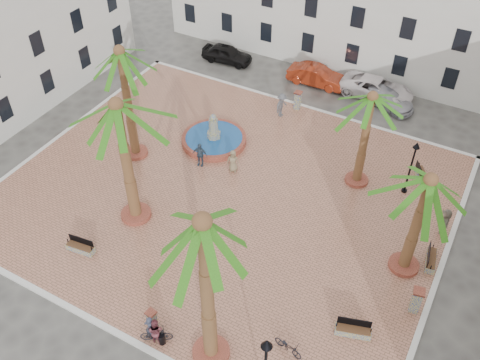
{
  "coord_description": "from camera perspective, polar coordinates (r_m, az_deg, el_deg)",
  "views": [
    {
      "loc": [
        12.31,
        -20.52,
        22.7
      ],
      "look_at": [
        1.0,
        0.0,
        1.6
      ],
      "focal_mm": 40.0,
      "sensor_mm": 36.0,
      "label": 1
    }
  ],
  "objects": [
    {
      "name": "palm_e",
      "position": [
        26.44,
        19.3,
        -1.3
      ],
      "size": [
        5.23,
        5.23,
        6.58
      ],
      "color": "#A04634",
      "rests_on": "plaza"
    },
    {
      "name": "palm_sw",
      "position": [
        27.63,
        -12.82,
        6.26
      ],
      "size": [
        5.72,
        5.72,
        8.19
      ],
      "color": "#A04634",
      "rests_on": "plaza"
    },
    {
      "name": "plaza",
      "position": [
        32.93,
        -1.52,
        -1.41
      ],
      "size": [
        26.0,
        22.0,
        0.15
      ],
      "primitive_type": "cube",
      "color": "#B17157",
      "rests_on": "ground"
    },
    {
      "name": "car_white",
      "position": [
        42.37,
        14.4,
        9.43
      ],
      "size": [
        5.62,
        2.79,
        1.53
      ],
      "primitive_type": "imported",
      "rotation": [
        0.0,
        0.0,
        1.53
      ],
      "color": "white",
      "rests_on": "ground"
    },
    {
      "name": "pedestrian_fountain_b",
      "position": [
        34.37,
        -4.3,
        2.73
      ],
      "size": [
        1.06,
        0.61,
        1.7
      ],
      "primitive_type": "imported",
      "rotation": [
        0.0,
        0.0,
        0.2
      ],
      "color": "#304356",
      "rests_on": "plaza"
    },
    {
      "name": "bench_se",
      "position": [
        26.9,
        11.97,
        -15.42
      ],
      "size": [
        1.78,
        1.0,
        0.9
      ],
      "rotation": [
        0.0,
        0.0,
        0.3
      ],
      "color": "gray",
      "rests_on": "plaza"
    },
    {
      "name": "palm_nw",
      "position": [
        32.61,
        -12.55,
        12.0
      ],
      "size": [
        5.06,
        5.06,
        7.95
      ],
      "color": "#A04634",
      "rests_on": "plaza"
    },
    {
      "name": "lamppost_s",
      "position": [
        22.45,
        2.77,
        -18.6
      ],
      "size": [
        0.48,
        0.48,
        4.44
      ],
      "color": "black",
      "rests_on": "plaza"
    },
    {
      "name": "bollard_e",
      "position": [
        27.99,
        18.29,
        -12.07
      ],
      "size": [
        0.65,
        0.65,
        1.56
      ],
      "rotation": [
        0.0,
        0.0,
        0.19
      ],
      "color": "gray",
      "rests_on": "plaza"
    },
    {
      "name": "fountain",
      "position": [
        36.53,
        -2.79,
        4.45
      ],
      "size": [
        4.41,
        4.41,
        2.28
      ],
      "color": "#A04634",
      "rests_on": "plaza"
    },
    {
      "name": "pedestrian_east",
      "position": [
        32.13,
        21.05,
        -4.09
      ],
      "size": [
        0.68,
        1.59,
        1.66
      ],
      "primitive_type": "imported",
      "rotation": [
        0.0,
        0.0,
        -1.45
      ],
      "color": "gray",
      "rests_on": "plaza"
    },
    {
      "name": "kerb_s",
      "position": [
        27.45,
        -13.52,
        -15.32
      ],
      "size": [
        26.3,
        0.3,
        0.16
      ],
      "primitive_type": "cube",
      "color": "silver",
      "rests_on": "ground"
    },
    {
      "name": "bicycle_b",
      "position": [
        26.28,
        -8.91,
        -15.97
      ],
      "size": [
        1.58,
        1.16,
        0.94
      ],
      "primitive_type": "imported",
      "rotation": [
        0.0,
        0.0,
        2.09
      ],
      "color": "black",
      "rests_on": "plaza"
    },
    {
      "name": "palm_s",
      "position": [
        19.66,
        -3.92,
        -6.4
      ],
      "size": [
        5.65,
        5.65,
        9.23
      ],
      "color": "#A04634",
      "rests_on": "plaza"
    },
    {
      "name": "bollard_n",
      "position": [
        39.75,
        6.17,
        8.48
      ],
      "size": [
        0.52,
        0.52,
        1.44
      ],
      "rotation": [
        0.0,
        0.0,
        0.01
      ],
      "color": "gray",
      "rests_on": "plaza"
    },
    {
      "name": "litter_bin",
      "position": [
        26.3,
        -8.35,
        -16.43
      ],
      "size": [
        0.32,
        0.32,
        0.63
      ],
      "primitive_type": "cylinder",
      "color": "black",
      "rests_on": "plaza"
    },
    {
      "name": "car_red",
      "position": [
        43.08,
        8.18,
        10.94
      ],
      "size": [
        4.67,
        1.8,
        1.52
      ],
      "primitive_type": "imported",
      "rotation": [
        0.0,
        0.0,
        1.61
      ],
      "color": "maroon",
      "rests_on": "ground"
    },
    {
      "name": "kerb_e",
      "position": [
        30.54,
        20.41,
        -9.44
      ],
      "size": [
        0.3,
        22.3,
        0.16
      ],
      "primitive_type": "cube",
      "color": "silver",
      "rests_on": "ground"
    },
    {
      "name": "lamppost_e",
      "position": [
        32.82,
        17.97,
        2.13
      ],
      "size": [
        0.41,
        0.41,
        3.81
      ],
      "color": "black",
      "rests_on": "plaza"
    },
    {
      "name": "ground",
      "position": [
        32.98,
        -1.52,
        -1.5
      ],
      "size": [
        120.0,
        120.0,
        0.0
      ],
      "primitive_type": "plane",
      "color": "#56544F",
      "rests_on": "ground"
    },
    {
      "name": "pedestrian_fountain_a",
      "position": [
        33.88,
        -0.75,
        2.05
      ],
      "size": [
        0.9,
        0.74,
        1.59
      ],
      "primitive_type": "imported",
      "rotation": [
        0.0,
        0.0,
        0.34
      ],
      "color": "#827152",
      "rests_on": "plaza"
    },
    {
      "name": "building_north",
      "position": [
        45.98,
        11.6,
        18.24
      ],
      "size": [
        30.4,
        7.4,
        9.5
      ],
      "color": "silver",
      "rests_on": "ground"
    },
    {
      "name": "kerb_w",
      "position": [
        39.66,
        -18.07,
        4.91
      ],
      "size": [
        0.3,
        22.3,
        0.16
      ],
      "primitive_type": "cube",
      "color": "silver",
      "rests_on": "ground"
    },
    {
      "name": "bench_ne",
      "position": [
        35.56,
        18.79,
        0.48
      ],
      "size": [
        1.25,
        1.65,
        0.86
      ],
      "rotation": [
        0.0,
        0.0,
        2.1
      ],
      "color": "gray",
      "rests_on": "plaza"
    },
    {
      "name": "bicycle_a",
      "position": [
        25.84,
        5.17,
        -17.26
      ],
      "size": [
        1.6,
        0.83,
        0.8
      ],
      "primitive_type": "imported",
      "rotation": [
        0.0,
        0.0,
        1.36
      ],
      "color": "black",
      "rests_on": "plaza"
    },
    {
      "name": "car_black",
      "position": [
        45.78,
        -1.4,
        13.31
      ],
      "size": [
        4.36,
        2.02,
        1.45
      ],
      "primitive_type": "imported",
      "rotation": [
        0.0,
        0.0,
        1.65
      ],
      "color": "black",
      "rests_on": "ground"
    },
    {
      "name": "bollard_se",
      "position": [
        26.53,
        -9.36,
        -14.48
      ],
      "size": [
        0.51,
        0.51,
        1.27
      ],
      "rotation": [
        0.0,
        0.0,
        -0.14
      ],
      "color": "gray",
      "rests_on": "plaza"
    },
    {
      "name": "kerb_n",
      "position": [
        40.7,
        6.32,
        7.96
      ],
      "size": [
        26.3,
        0.3,
        0.16
      ],
      "primitive_type": "cube",
      "color": "silver",
      "rests_on": "ground"
    },
    {
      "name": "cyclist_b",
      "position": [
        26.01,
        -9.01,
        -15.58
      ],
      "size": [
        0.84,
        0.7,
        1.59
      ],
      "primitive_type": "imported",
      "rotation": [
        0.0,
        0.0,
        3.28
      ],
      "color": "brown",
      "rests_on": "plaza"
    },
    {
      "name": "palm_ne",
      "position": [
        31.09,
        13.75,
        7.46
      ],
      "size": [
        4.73,
        4.73,
        6.59
      ],
      "color": "#A04634",
      "rests_on": "plaza"
    },
    {
      "name": "cyclist_a",
      "position": [
        26.11,
        -9.51,
        -15.3
      ],
      "size": [
        0.67,
        0.52,
        1.62
      ],
      "primitive_type": "imported",
      "rotation": [
        0.0,
        0.0,
        3.4
      ],
      "color": "#313548",
      "rests_on": "plaza"
    },
    {
      "name": "pedestrian_north",
      "position": [
        38.78,
        4.46,
        7.96
      ],
      "size": [
        0.83,
        1.27,
        1.84
      ],
      "primitive_type": "imported",
      "rotation": [
        0.0,
        0.0,
        1.44
      ],
      "color": "#4E4E53",
      "rests_on": "plaza"
    },
    {
      "name": "bench_e",
      "position": [
        30.66,
        19.67,
        -8.01
      ],
      "size": [
        0.76,
        1.69,
        0.86
      ],
      "rotation": [
        0.0,
        0.0,
        1.73
      ],
      "color": "gray",
      "rests_on": "plaza"
    },
    {
      "name": "bench_s",
      "position": [
        30.73,
        -16.64,
        -6.91
      ],
      "size": [
        1.67,
        0.69,
        0.85
      ],
      "rotation": [
        0.0,
        0.0,
        0.13
      ],
      "color": "gray",
      "rests_on": "plaza"
    },
    {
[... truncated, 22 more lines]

